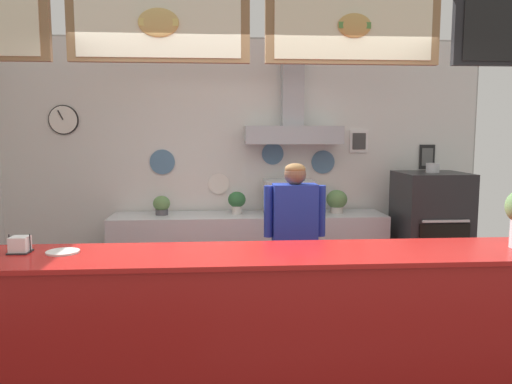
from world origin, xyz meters
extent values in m
plane|color=#3F3A38|center=(0.00, 0.00, 0.00)|extent=(6.72, 6.72, 0.00)
cube|color=#9E9E99|center=(0.00, 2.40, 1.46)|extent=(5.60, 0.12, 2.92)
cube|color=silver|center=(0.00, 2.34, 1.46)|extent=(5.56, 0.01, 2.88)
cylinder|color=black|center=(-2.02, 2.32, 1.99)|extent=(0.33, 0.02, 0.33)
cylinder|color=white|center=(-2.02, 2.31, 1.99)|extent=(0.31, 0.01, 0.31)
cube|color=black|center=(-2.04, 2.30, 2.04)|extent=(0.06, 0.01, 0.11)
cylinder|color=teal|center=(-0.93, 2.32, 1.51)|extent=(0.29, 0.02, 0.29)
cylinder|color=white|center=(-0.28, 2.32, 1.26)|extent=(0.25, 0.02, 0.25)
cylinder|color=teal|center=(0.35, 2.32, 1.60)|extent=(0.25, 0.02, 0.25)
cylinder|color=teal|center=(0.94, 2.32, 1.50)|extent=(0.27, 0.02, 0.27)
cube|color=white|center=(1.37, 2.32, 1.74)|extent=(0.22, 0.02, 0.27)
cube|color=#3C3C3C|center=(1.37, 2.31, 1.74)|extent=(0.16, 0.01, 0.19)
cube|color=black|center=(2.20, 2.32, 1.56)|extent=(0.18, 0.02, 0.29)
cube|color=#5A5A5A|center=(2.20, 2.31, 1.56)|extent=(0.13, 0.01, 0.21)
cube|color=#A3A5AD|center=(0.56, 2.14, 1.82)|extent=(1.08, 0.40, 0.20)
cube|color=#A3A5AD|center=(0.56, 2.22, 2.39)|extent=(0.24, 0.24, 0.95)
cube|color=olive|center=(-0.66, 0.01, 2.55)|extent=(1.21, 0.05, 0.48)
cube|color=#F2E5C6|center=(-0.66, -0.02, 2.55)|extent=(1.09, 0.01, 0.42)
ellipsoid|color=#DBAD60|center=(-0.66, -0.03, 2.57)|extent=(0.27, 0.04, 0.19)
cube|color=#E5C666|center=(-0.66, -0.04, 2.57)|extent=(0.26, 0.01, 0.05)
cube|color=olive|center=(0.66, 0.01, 2.55)|extent=(1.21, 0.05, 0.48)
cube|color=beige|center=(0.66, -0.02, 2.55)|extent=(1.09, 0.01, 0.42)
ellipsoid|color=tan|center=(0.66, -0.03, 2.57)|extent=(0.23, 0.04, 0.16)
cube|color=#51843D|center=(0.66, -0.04, 2.57)|extent=(0.22, 0.01, 0.04)
cube|color=#B21916|center=(0.00, -0.33, 0.52)|extent=(4.58, 0.64, 1.05)
cube|color=red|center=(0.00, -0.33, 1.06)|extent=(4.67, 0.67, 0.03)
cube|color=silver|center=(0.05, 2.00, 0.47)|extent=(3.03, 0.59, 0.94)
cube|color=#9FA1A5|center=(0.05, 2.00, 0.17)|extent=(2.88, 0.54, 0.02)
cube|color=#232326|center=(2.02, 1.73, 0.71)|extent=(0.70, 0.68, 1.42)
cube|color=black|center=(2.02, 1.38, 0.82)|extent=(0.53, 0.02, 0.20)
cube|color=silver|center=(2.02, 1.36, 0.95)|extent=(0.49, 0.02, 0.02)
cylinder|color=silver|center=(2.02, 1.73, 1.47)|extent=(0.14, 0.14, 0.10)
cube|color=#232328|center=(0.39, 0.80, 0.44)|extent=(0.29, 0.20, 0.87)
cube|color=#1E339E|center=(0.39, 0.80, 1.14)|extent=(0.38, 0.22, 0.53)
cylinder|color=#1E339E|center=(0.62, 0.80, 1.16)|extent=(0.08, 0.08, 0.45)
cylinder|color=#1E339E|center=(0.15, 0.80, 1.16)|extent=(0.08, 0.08, 0.45)
sphere|color=brown|center=(0.39, 0.80, 1.49)|extent=(0.19, 0.19, 0.19)
ellipsoid|color=olive|center=(0.39, 0.80, 1.53)|extent=(0.18, 0.18, 0.11)
cube|color=#B7BABF|center=(0.50, 1.98, 1.13)|extent=(0.55, 0.47, 0.38)
cylinder|color=#4C4C51|center=(0.39, 1.71, 1.11)|extent=(0.06, 0.06, 0.06)
cube|color=black|center=(0.50, 1.70, 0.96)|extent=(0.49, 0.10, 0.04)
sphere|color=black|center=(0.66, 1.72, 1.21)|extent=(0.04, 0.04, 0.04)
cylinder|color=#4C4C51|center=(-0.91, 2.03, 0.97)|extent=(0.14, 0.14, 0.06)
ellipsoid|color=#5B844C|center=(-0.91, 2.03, 1.07)|extent=(0.19, 0.19, 0.17)
cylinder|color=beige|center=(-0.08, 2.04, 0.99)|extent=(0.11, 0.11, 0.09)
ellipsoid|color=#2D6638|center=(-0.08, 2.04, 1.10)|extent=(0.20, 0.20, 0.18)
cylinder|color=beige|center=(1.05, 2.02, 0.98)|extent=(0.14, 0.14, 0.07)
ellipsoid|color=#5B844C|center=(1.05, 2.02, 1.10)|extent=(0.24, 0.24, 0.21)
cube|color=#262628|center=(-1.54, -0.24, 1.08)|extent=(0.13, 0.13, 0.01)
cylinder|color=#262628|center=(-1.61, -0.24, 1.14)|extent=(0.01, 0.01, 0.12)
cylinder|color=#262628|center=(-1.48, -0.24, 1.14)|extent=(0.01, 0.01, 0.12)
cube|color=white|center=(-1.54, -0.24, 1.13)|extent=(0.11, 0.11, 0.10)
cylinder|color=white|center=(-1.27, -0.26, 1.08)|extent=(0.21, 0.21, 0.01)
camera|label=1|loc=(-0.25, -3.45, 1.84)|focal=34.79mm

